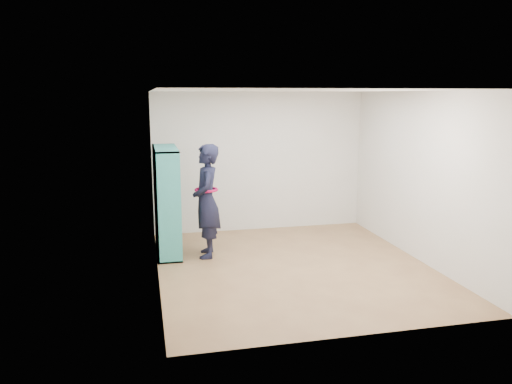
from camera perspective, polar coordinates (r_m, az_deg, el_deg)
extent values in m
plane|color=brown|center=(7.60, 4.36, -8.52)|extent=(4.50, 4.50, 0.00)
plane|color=white|center=(7.16, 4.67, 11.48)|extent=(4.50, 4.50, 0.00)
cube|color=silver|center=(6.95, -11.44, 0.54)|extent=(0.02, 4.50, 2.60)
cube|color=silver|center=(8.09, 18.18, 1.66)|extent=(0.02, 4.50, 2.60)
cube|color=silver|center=(9.42, 0.44, 3.46)|extent=(4.00, 0.02, 2.60)
cube|color=silver|center=(5.21, 11.88, -2.95)|extent=(4.00, 0.02, 2.60)
cube|color=teal|center=(7.60, -9.94, -1.90)|extent=(0.38, 0.03, 1.72)
cube|color=teal|center=(8.84, -10.38, -0.11)|extent=(0.38, 0.03, 1.72)
cube|color=teal|center=(8.43, -9.98, -6.58)|extent=(0.38, 1.29, 0.03)
cube|color=teal|center=(8.09, -10.38, 4.94)|extent=(0.38, 1.29, 0.03)
cube|color=teal|center=(8.21, -11.39, -0.99)|extent=(0.03, 1.29, 1.72)
cube|color=teal|center=(8.02, -10.10, -1.23)|extent=(0.35, 0.03, 1.67)
cube|color=teal|center=(8.42, -10.25, -0.65)|extent=(0.35, 0.03, 1.67)
cube|color=teal|center=(8.31, -10.08, -3.75)|extent=(0.35, 1.24, 0.03)
cube|color=teal|center=(8.22, -10.18, -0.94)|extent=(0.35, 1.24, 0.03)
cube|color=teal|center=(8.14, -10.28, 1.93)|extent=(0.35, 1.24, 0.03)
cube|color=beige|center=(8.02, -9.68, -7.07)|extent=(0.24, 0.15, 0.06)
cube|color=black|center=(7.82, -9.70, -3.57)|extent=(0.19, 0.17, 0.26)
cube|color=maroon|center=(7.72, -9.81, -0.43)|extent=(0.19, 0.17, 0.31)
cube|color=silver|center=(7.72, -9.98, 1.78)|extent=(0.24, 0.15, 0.06)
cube|color=navy|center=(8.33, -9.77, -5.70)|extent=(0.19, 0.17, 0.25)
cube|color=brown|center=(8.22, -9.86, -2.95)|extent=(0.19, 0.17, 0.24)
cube|color=#BFB28C|center=(8.20, -10.04, -0.54)|extent=(0.24, 0.15, 0.09)
cube|color=#26594C|center=(8.06, -10.06, 2.85)|extent=(0.19, 0.17, 0.25)
cube|color=beige|center=(8.72, -9.93, -4.76)|extent=(0.19, 0.17, 0.31)
cube|color=black|center=(8.69, -10.09, -2.70)|extent=(0.24, 0.15, 0.09)
cube|color=maroon|center=(8.54, -10.10, 0.34)|extent=(0.19, 0.17, 0.22)
cube|color=silver|center=(8.47, -10.20, 3.23)|extent=(0.19, 0.17, 0.25)
imported|color=black|center=(7.88, -5.68, -1.04)|extent=(0.50, 0.70, 1.80)
torus|color=#B30D45|center=(7.85, -5.70, 0.26)|extent=(0.41, 0.41, 0.04)
cube|color=silver|center=(7.94, -6.78, -0.10)|extent=(0.01, 0.10, 0.13)
cube|color=black|center=(7.94, -6.78, -0.10)|extent=(0.01, 0.09, 0.13)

